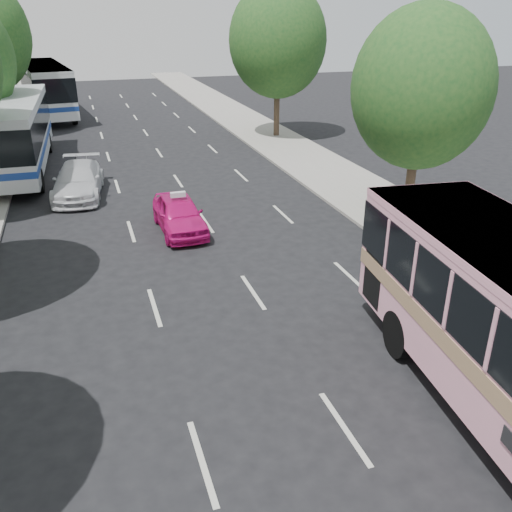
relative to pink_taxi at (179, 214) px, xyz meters
name	(u,v)px	position (x,y,z in m)	size (l,w,h in m)	color
ground	(265,378)	(0.13, -9.50, -0.67)	(120.00, 120.00, 0.00)	black
sidewalk_right	(291,150)	(8.63, 10.50, -0.61)	(4.00, 90.00, 0.12)	#9E998E
tree_right_near	(425,83)	(8.90, -1.56, 4.53)	(5.10, 5.10, 7.95)	#38281E
tree_right_far	(279,36)	(9.20, 14.44, 5.45)	(6.00, 6.00, 9.35)	#38281E
pink_taxi	(179,214)	(0.00, 0.00, 0.00)	(1.58, 3.93, 1.34)	#D11273
white_pickup	(78,181)	(-3.47, 5.56, 0.04)	(1.98, 4.88, 1.41)	silver
tour_coach_front	(16,129)	(-6.17, 10.82, 1.49)	(2.89, 12.07, 3.59)	silver
tour_coach_rear	(46,85)	(-5.16, 27.30, 1.65)	(4.44, 13.14, 3.86)	silver
taxi_roof_sign	(178,194)	(0.00, 0.00, 0.76)	(0.55, 0.18, 0.18)	silver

